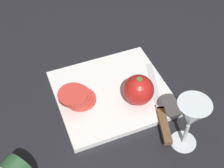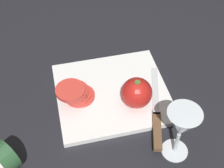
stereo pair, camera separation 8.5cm
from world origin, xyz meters
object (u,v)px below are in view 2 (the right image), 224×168
whole_tomato (137,93)px  tomato_slice_stack_near (76,93)px  wine_glass (182,126)px  knife (157,122)px

whole_tomato → tomato_slice_stack_near: 0.16m
wine_glass → whole_tomato: bearing=-70.5°
knife → tomato_slice_stack_near: tomato_slice_stack_near is taller
wine_glass → knife: size_ratio=0.55×
wine_glass → whole_tomato: wine_glass is taller
wine_glass → knife: (0.02, -0.08, -0.09)m
wine_glass → tomato_slice_stack_near: wine_glass is taller
knife → tomato_slice_stack_near: 0.23m
wine_glass → whole_tomato: 0.17m
whole_tomato → tomato_slice_stack_near: (0.16, -0.05, -0.01)m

